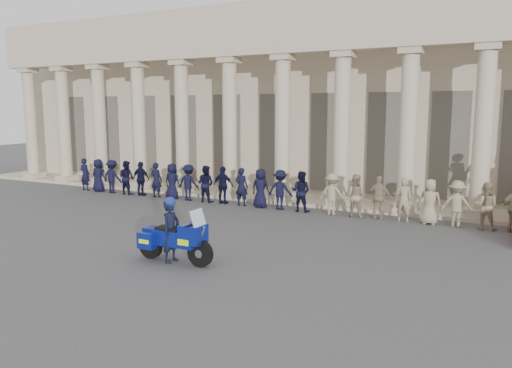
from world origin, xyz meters
The scene contains 5 objects.
ground centered at (0.00, 0.00, 0.00)m, with size 90.00×90.00×0.00m, color #444447.
building centered at (0.00, 14.74, 4.52)m, with size 40.00×12.50×9.00m.
officer_rank centered at (-1.73, 6.63, 0.81)m, with size 19.95×0.61×1.62m.
motorcycle centered at (-0.30, -1.11, 0.65)m, with size 2.33×0.95×1.50m.
rider centered at (-0.43, -1.11, 0.87)m, with size 0.41×0.61×1.75m.
Camera 1 is at (7.42, -11.51, 4.01)m, focal length 35.00 mm.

